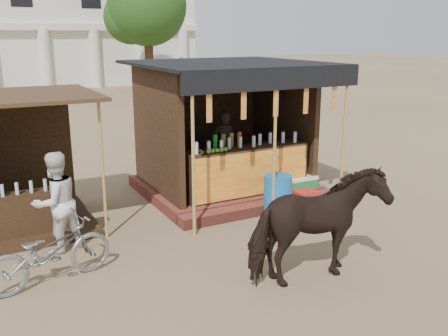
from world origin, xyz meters
name	(u,v)px	position (x,y,z in m)	size (l,w,h in m)	color
ground	(274,263)	(0.00, 0.00, 0.00)	(120.00, 120.00, 0.00)	#846B4C
main_stall	(227,147)	(1.00, 3.36, 1.02)	(3.60, 3.61, 2.78)	brown
secondary_stall	(17,183)	(-3.17, 3.24, 0.85)	(2.40, 2.40, 2.38)	#3D2816
cow	(317,227)	(0.19, -0.72, 0.80)	(0.87, 1.90, 1.61)	black
motorbike	(49,252)	(-3.05, 0.93, 0.46)	(0.61, 1.76, 0.92)	gray
bystander	(56,202)	(-2.75, 2.00, 0.80)	(0.78, 0.61, 1.60)	silver
blue_barrel	(278,195)	(1.19, 1.69, 0.39)	(0.53, 0.53, 0.78)	#1762B0
red_crate	(305,197)	(2.08, 2.00, 0.13)	(0.44, 0.41, 0.27)	#AB251C
cooler	(300,186)	(2.22, 2.38, 0.23)	(0.64, 0.44, 0.46)	#1B7D37
tree	(143,9)	(5.81, 22.14, 4.63)	(4.50, 4.40, 7.00)	#382314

